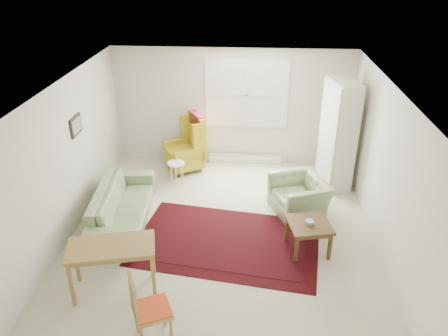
# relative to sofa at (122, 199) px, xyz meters

# --- Properties ---
(room) EXTENTS (5.04, 5.54, 2.51)m
(room) POSITION_rel_sofa_xyz_m (1.77, 0.00, 0.82)
(room) COLOR #BCB8A0
(room) RESTS_ON ground
(rug) EXTENTS (3.17, 2.29, 0.03)m
(rug) POSITION_rel_sofa_xyz_m (1.85, -0.51, -0.42)
(rug) COLOR black
(rug) RESTS_ON ground
(sofa) EXTENTS (1.03, 2.23, 0.87)m
(sofa) POSITION_rel_sofa_xyz_m (0.00, 0.00, 0.00)
(sofa) COLOR #769261
(sofa) RESTS_ON ground
(armchair) EXTENTS (1.16, 1.23, 0.76)m
(armchair) POSITION_rel_sofa_xyz_m (3.07, 0.51, -0.05)
(armchair) COLOR #769261
(armchair) RESTS_ON ground
(wingback_chair) EXTENTS (1.00, 0.99, 1.22)m
(wingback_chair) POSITION_rel_sofa_xyz_m (0.77, 2.02, 0.17)
(wingback_chair) COLOR gold
(wingback_chair) RESTS_ON ground
(coffee_table) EXTENTS (0.74, 0.74, 0.51)m
(coffee_table) POSITION_rel_sofa_xyz_m (3.12, -0.62, -0.18)
(coffee_table) COLOR #483016
(coffee_table) RESTS_ON ground
(stool) EXTENTS (0.41, 0.41, 0.46)m
(stool) POSITION_rel_sofa_xyz_m (0.70, 1.41, -0.20)
(stool) COLOR white
(stool) RESTS_ON ground
(cabinet) EXTENTS (0.62, 0.93, 2.12)m
(cabinet) POSITION_rel_sofa_xyz_m (3.86, 1.63, 0.62)
(cabinet) COLOR silver
(cabinet) RESTS_ON ground
(desk) EXTENTS (1.27, 0.83, 0.74)m
(desk) POSITION_rel_sofa_xyz_m (0.36, -1.68, -0.07)
(desk) COLOR olive
(desk) RESTS_ON ground
(desk_chair) EXTENTS (0.57, 0.57, 0.98)m
(desk_chair) POSITION_rel_sofa_xyz_m (1.09, -2.52, 0.05)
(desk_chair) COLOR olive
(desk_chair) RESTS_ON ground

